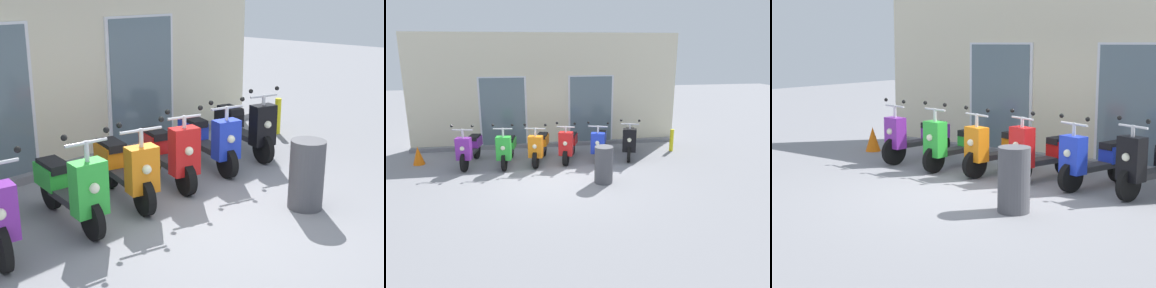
% 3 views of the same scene
% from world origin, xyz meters
% --- Properties ---
extents(ground_plane, '(40.00, 40.00, 0.00)m').
position_xyz_m(ground_plane, '(0.00, 0.00, 0.00)').
color(ground_plane, gray).
extents(storefront_facade, '(8.70, 0.50, 3.63)m').
position_xyz_m(storefront_facade, '(-0.00, 3.12, 1.75)').
color(storefront_facade, beige).
rests_on(storefront_facade, ground_plane).
extents(scooter_green, '(0.62, 1.58, 1.27)m').
position_xyz_m(scooter_green, '(-1.31, 1.20, 0.47)').
color(scooter_green, black).
rests_on(scooter_green, ground_plane).
extents(scooter_orange, '(0.78, 1.57, 1.23)m').
position_xyz_m(scooter_orange, '(-0.41, 1.27, 0.47)').
color(scooter_orange, black).
rests_on(scooter_orange, ground_plane).
extents(scooter_red, '(0.79, 1.51, 1.23)m').
position_xyz_m(scooter_red, '(0.44, 1.31, 0.47)').
color(scooter_red, black).
rests_on(scooter_red, ground_plane).
extents(scooter_blue, '(0.83, 1.58, 1.20)m').
position_xyz_m(scooter_blue, '(1.37, 1.36, 0.46)').
color(scooter_blue, black).
rests_on(scooter_blue, ground_plane).
extents(scooter_black, '(0.82, 1.57, 1.24)m').
position_xyz_m(scooter_black, '(2.28, 1.34, 0.50)').
color(scooter_black, black).
rests_on(scooter_black, ground_plane).
extents(trash_bin, '(0.45, 0.45, 0.91)m').
position_xyz_m(trash_bin, '(1.02, -0.60, 0.45)').
color(trash_bin, '#4C4C51').
rests_on(trash_bin, ground_plane).
extents(curb_bollard, '(0.12, 0.12, 0.70)m').
position_xyz_m(curb_bollard, '(3.77, 1.68, 0.35)').
color(curb_bollard, yellow).
rests_on(curb_bollard, ground_plane).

